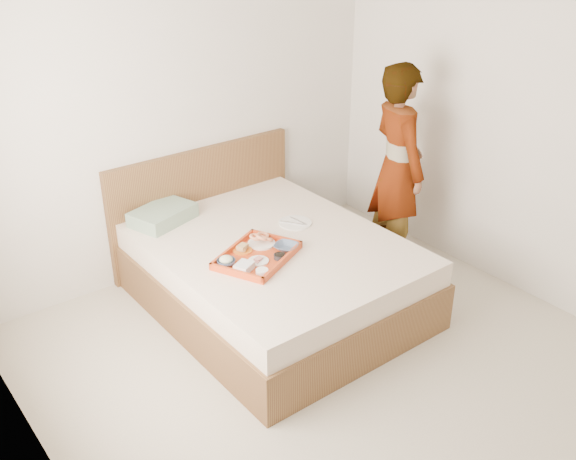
# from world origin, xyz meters

# --- Properties ---
(ground) EXTENTS (3.50, 4.00, 0.01)m
(ground) POSITION_xyz_m (0.00, 0.00, 0.00)
(ground) COLOR beige
(ground) RESTS_ON ground
(wall_back) EXTENTS (3.50, 0.01, 2.60)m
(wall_back) POSITION_xyz_m (0.00, 2.00, 1.30)
(wall_back) COLOR silver
(wall_back) RESTS_ON ground
(wall_left) EXTENTS (0.01, 4.00, 2.60)m
(wall_left) POSITION_xyz_m (-1.75, 0.00, 1.30)
(wall_left) COLOR silver
(wall_left) RESTS_ON ground
(wall_right) EXTENTS (0.01, 4.00, 2.60)m
(wall_right) POSITION_xyz_m (1.75, 0.00, 1.30)
(wall_right) COLOR silver
(wall_right) RESTS_ON ground
(bed) EXTENTS (1.65, 2.00, 0.53)m
(bed) POSITION_xyz_m (0.11, 1.00, 0.27)
(bed) COLOR brown
(bed) RESTS_ON ground
(headboard) EXTENTS (1.65, 0.06, 0.95)m
(headboard) POSITION_xyz_m (0.11, 1.97, 0.47)
(headboard) COLOR brown
(headboard) RESTS_ON ground
(pillow) EXTENTS (0.53, 0.44, 0.11)m
(pillow) POSITION_xyz_m (-0.35, 1.78, 0.58)
(pillow) COLOR #86AA88
(pillow) RESTS_ON bed
(tray) EXTENTS (0.68, 0.61, 0.05)m
(tray) POSITION_xyz_m (-0.12, 0.88, 0.56)
(tray) COLOR red
(tray) RESTS_ON bed
(prawn_plate) EXTENTS (0.26, 0.26, 0.01)m
(prawn_plate) POSITION_xyz_m (0.01, 1.00, 0.55)
(prawn_plate) COLOR white
(prawn_plate) RESTS_ON tray
(navy_bowl_big) EXTENTS (0.21, 0.21, 0.04)m
(navy_bowl_big) POSITION_xyz_m (0.10, 0.84, 0.56)
(navy_bowl_big) COLOR #1B2A47
(navy_bowl_big) RESTS_ON tray
(sauce_dish) EXTENTS (0.11, 0.11, 0.03)m
(sauce_dish) POSITION_xyz_m (-0.01, 0.76, 0.56)
(sauce_dish) COLOR black
(sauce_dish) RESTS_ON tray
(meat_plate) EXTENTS (0.18, 0.18, 0.01)m
(meat_plate) POSITION_xyz_m (-0.15, 0.82, 0.55)
(meat_plate) COLOR white
(meat_plate) RESTS_ON tray
(bread_plate) EXTENTS (0.18, 0.18, 0.01)m
(bread_plate) POSITION_xyz_m (-0.15, 1.00, 0.55)
(bread_plate) COLOR orange
(bread_plate) RESTS_ON tray
(salad_bowl) EXTENTS (0.16, 0.16, 0.04)m
(salad_bowl) POSITION_xyz_m (-0.34, 0.91, 0.56)
(salad_bowl) COLOR #1B2A47
(salad_bowl) RESTS_ON tray
(plastic_tub) EXTENTS (0.15, 0.14, 0.05)m
(plastic_tub) POSITION_xyz_m (-0.29, 0.78, 0.57)
(plastic_tub) COLOR silver
(plastic_tub) RESTS_ON tray
(cheese_round) EXTENTS (0.11, 0.11, 0.03)m
(cheese_round) POSITION_xyz_m (-0.22, 0.68, 0.56)
(cheese_round) COLOR white
(cheese_round) RESTS_ON tray
(dinner_plate) EXTENTS (0.31, 0.31, 0.01)m
(dinner_plate) POSITION_xyz_m (0.41, 1.14, 0.54)
(dinner_plate) COLOR white
(dinner_plate) RESTS_ON bed
(person) EXTENTS (0.55, 0.69, 1.65)m
(person) POSITION_xyz_m (1.29, 0.95, 0.83)
(person) COLOR white
(person) RESTS_ON ground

